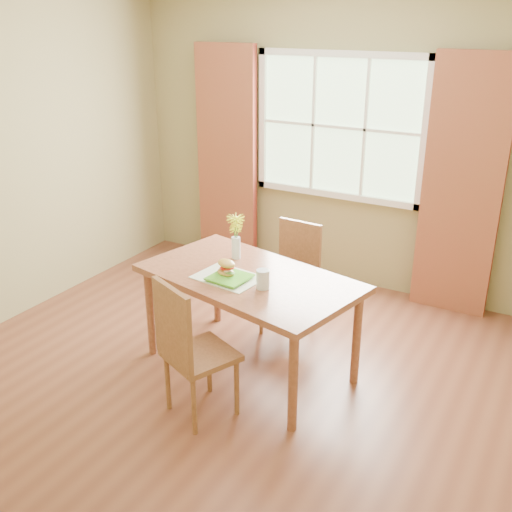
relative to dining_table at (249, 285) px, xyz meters
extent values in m
cube|color=brown|center=(-0.09, -0.08, -0.68)|extent=(4.20, 3.80, 0.02)
cube|color=#908756|center=(-0.09, 1.83, 0.68)|extent=(4.20, 0.02, 2.70)
cube|color=#908756|center=(-2.20, -0.08, 0.68)|extent=(0.02, 3.80, 2.70)
cube|color=#B5E2AB|center=(-0.09, 1.80, 0.83)|extent=(1.50, 0.02, 1.20)
cube|color=white|center=(-0.09, 1.77, 1.46)|extent=(1.62, 0.04, 0.06)
cube|color=white|center=(-0.09, 1.77, 0.20)|extent=(1.62, 0.04, 0.06)
cube|color=white|center=(-0.87, 1.77, 0.83)|extent=(0.06, 0.04, 1.32)
cube|color=white|center=(0.69, 1.77, 0.83)|extent=(0.06, 0.04, 1.32)
cube|color=white|center=(-0.09, 1.78, 0.83)|extent=(1.50, 0.03, 0.02)
cube|color=maroon|center=(-1.24, 1.70, 0.43)|extent=(0.65, 0.08, 2.20)
cube|color=maroon|center=(1.06, 1.70, 0.43)|extent=(0.65, 0.08, 2.20)
cube|color=#935438|center=(0.00, 0.00, 0.05)|extent=(1.69, 1.18, 0.05)
cylinder|color=#935438|center=(-0.75, -0.20, -0.32)|extent=(0.06, 0.06, 0.70)
cylinder|color=#935438|center=(0.60, -0.50, -0.32)|extent=(0.06, 0.06, 0.70)
cylinder|color=#935438|center=(-0.60, 0.50, -0.32)|extent=(0.06, 0.06, 0.70)
cylinder|color=#935438|center=(0.75, 0.20, -0.32)|extent=(0.06, 0.06, 0.70)
cube|color=brown|center=(0.00, -0.62, -0.24)|extent=(0.53, 0.53, 0.04)
cube|color=brown|center=(-0.07, -0.79, 0.04)|extent=(0.38, 0.19, 0.52)
cylinder|color=brown|center=(-0.21, -0.71, -0.47)|extent=(0.03, 0.03, 0.41)
cylinder|color=brown|center=(0.09, -0.83, -0.47)|extent=(0.03, 0.03, 0.41)
cylinder|color=brown|center=(-0.09, -0.41, -0.47)|extent=(0.03, 0.03, 0.41)
cylinder|color=brown|center=(0.21, -0.53, -0.47)|extent=(0.03, 0.03, 0.41)
cube|color=brown|center=(0.00, 0.62, -0.27)|extent=(0.40, 0.40, 0.04)
cube|color=brown|center=(0.01, 0.79, -0.01)|extent=(0.38, 0.06, 0.49)
cylinder|color=brown|center=(-0.16, 0.48, -0.48)|extent=(0.03, 0.03, 0.39)
cylinder|color=brown|center=(0.14, 0.46, -0.48)|extent=(0.03, 0.03, 0.39)
cylinder|color=brown|center=(-0.14, 0.78, -0.48)|extent=(0.03, 0.03, 0.39)
cylinder|color=brown|center=(0.16, 0.76, -0.48)|extent=(0.03, 0.03, 0.39)
cube|color=#B6C0A2|center=(-0.10, -0.11, 0.08)|extent=(0.49, 0.38, 0.01)
cube|color=#52B72D|center=(-0.07, -0.14, 0.09)|extent=(0.28, 0.28, 0.01)
ellipsoid|color=gold|center=(-0.12, -0.11, 0.12)|extent=(0.17, 0.15, 0.04)
ellipsoid|color=#4C8C2D|center=(-0.08, -0.13, 0.13)|extent=(0.08, 0.06, 0.01)
cylinder|color=red|center=(-0.13, -0.11, 0.15)|extent=(0.08, 0.08, 0.01)
cylinder|color=red|center=(-0.10, -0.10, 0.15)|extent=(0.07, 0.07, 0.01)
ellipsoid|color=gold|center=(-0.12, -0.11, 0.18)|extent=(0.17, 0.15, 0.05)
cylinder|color=silver|center=(0.19, -0.14, 0.14)|extent=(0.09, 0.09, 0.13)
cylinder|color=silver|center=(0.19, -0.14, 0.13)|extent=(0.08, 0.08, 0.11)
cylinder|color=silver|center=(-0.24, 0.23, 0.16)|extent=(0.07, 0.07, 0.17)
cylinder|color=silver|center=(-0.24, 0.23, 0.12)|extent=(0.06, 0.06, 0.08)
cylinder|color=#3D7028|center=(-0.24, 0.23, 0.23)|extent=(0.01, 0.01, 0.31)
cylinder|color=#3D7028|center=(-0.23, 0.22, 0.21)|extent=(0.01, 0.01, 0.26)
cylinder|color=#3D7028|center=(-0.25, 0.24, 0.19)|extent=(0.01, 0.01, 0.22)
cylinder|color=#3D7028|center=(-0.24, 0.23, 0.22)|extent=(0.01, 0.01, 0.29)
camera|label=1|loc=(1.93, -3.32, 1.80)|focal=42.00mm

